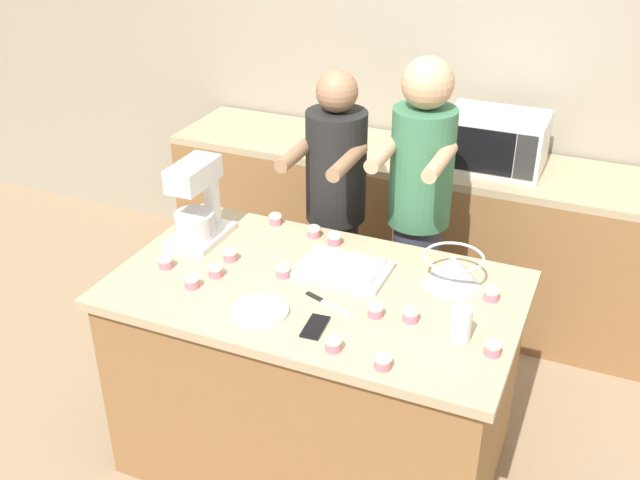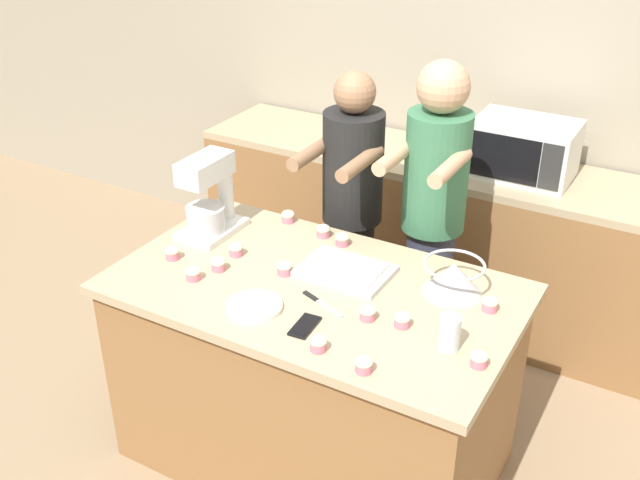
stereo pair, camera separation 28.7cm
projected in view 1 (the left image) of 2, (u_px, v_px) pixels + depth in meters
ground_plane at (316, 455)px, 3.36m from camera, size 16.00×16.00×0.00m
back_wall at (443, 60)px, 4.13m from camera, size 10.00×0.06×2.70m
island_counter at (316, 375)px, 3.14m from camera, size 1.59×0.92×0.90m
back_counter at (414, 230)px, 4.28m from camera, size 2.80×0.60×0.92m
person_left at (335, 217)px, 3.60m from camera, size 0.31×0.48×1.55m
person_right at (418, 220)px, 3.43m from camera, size 0.31×0.48×1.65m
stand_mixer at (198, 206)px, 3.19m from camera, size 0.20×0.30×0.36m
mixing_bowl at (453, 269)px, 2.90m from camera, size 0.24×0.24×0.13m
baking_tray at (344, 268)px, 3.01m from camera, size 0.36×0.26×0.04m
microwave_oven at (496, 141)px, 3.85m from camera, size 0.50×0.35×0.29m
cell_phone at (315, 327)px, 2.67m from camera, size 0.08×0.15×0.01m
drinking_glass at (461, 324)px, 2.59m from camera, size 0.07×0.07×0.13m
small_plate at (260, 311)px, 2.76m from camera, size 0.21×0.21×0.02m
knife at (325, 302)px, 2.82m from camera, size 0.21×0.09×0.01m
cupcake_0 at (383, 361)px, 2.46m from camera, size 0.06×0.06×0.06m
cupcake_1 at (192, 281)px, 2.90m from camera, size 0.06×0.06×0.06m
cupcake_2 at (230, 254)px, 3.09m from camera, size 0.06×0.06×0.06m
cupcake_3 at (216, 270)px, 2.98m from camera, size 0.06×0.06×0.06m
cupcake_4 at (314, 231)px, 3.27m from camera, size 0.06×0.06×0.06m
cupcake_5 at (166, 261)px, 3.04m from camera, size 0.06×0.06×0.06m
cupcake_6 at (334, 343)px, 2.55m from camera, size 0.06×0.06×0.06m
cupcake_7 at (275, 218)px, 3.38m from camera, size 0.06×0.06×0.06m
cupcake_8 at (283, 270)px, 2.98m from camera, size 0.06×0.06×0.06m
cupcake_9 at (492, 293)px, 2.83m from camera, size 0.06×0.06×0.06m
cupcake_10 at (411, 314)px, 2.70m from camera, size 0.06×0.06×0.06m
cupcake_11 at (334, 238)px, 3.21m from camera, size 0.06×0.06×0.06m
cupcake_12 at (493, 347)px, 2.53m from camera, size 0.06×0.06×0.06m
cupcake_13 at (376, 309)px, 2.73m from camera, size 0.06×0.06×0.06m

